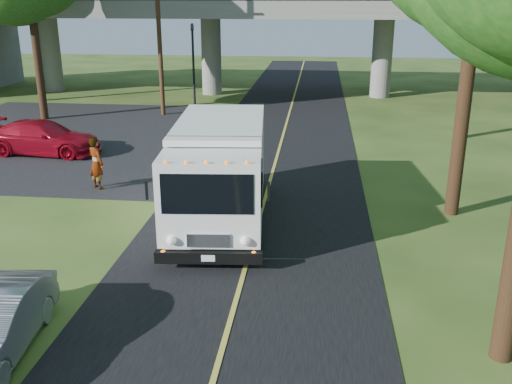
# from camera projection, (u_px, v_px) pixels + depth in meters

# --- Properties ---
(ground) EXTENTS (120.00, 120.00, 0.00)m
(ground) POSITION_uv_depth(u_px,v_px,m) (217.00, 369.00, 10.88)
(ground) COLOR #2B4418
(ground) RESTS_ON ground
(road) EXTENTS (7.00, 90.00, 0.02)m
(road) POSITION_uv_depth(u_px,v_px,m) (266.00, 196.00, 20.27)
(road) COLOR black
(road) RESTS_ON ground
(parking_lot) EXTENTS (16.00, 18.00, 0.01)m
(parking_lot) POSITION_uv_depth(u_px,v_px,m) (65.00, 136.00, 28.94)
(parking_lot) COLOR black
(parking_lot) RESTS_ON ground
(lane_line) EXTENTS (0.12, 90.00, 0.01)m
(lane_line) POSITION_uv_depth(u_px,v_px,m) (266.00, 195.00, 20.27)
(lane_line) COLOR gold
(lane_line) RESTS_ON road
(overpass) EXTENTS (54.00, 10.00, 7.30)m
(overpass) POSITION_uv_depth(u_px,v_px,m) (296.00, 30.00, 39.47)
(overpass) COLOR slate
(overpass) RESTS_ON ground
(traffic_signal) EXTENTS (0.18, 0.22, 5.20)m
(traffic_signal) POSITION_uv_depth(u_px,v_px,m) (193.00, 57.00, 34.90)
(traffic_signal) COLOR black
(traffic_signal) RESTS_ON ground
(utility_pole) EXTENTS (1.60, 0.26, 9.00)m
(utility_pole) POSITION_uv_depth(u_px,v_px,m) (159.00, 36.00, 32.72)
(utility_pole) COLOR #472D19
(utility_pole) RESTS_ON ground
(step_van) EXTENTS (3.33, 7.57, 3.09)m
(step_van) POSITION_uv_depth(u_px,v_px,m) (219.00, 170.00, 17.54)
(step_van) COLOR white
(step_van) RESTS_ON ground
(red_sedan) EXTENTS (5.26, 2.40, 1.49)m
(red_sedan) POSITION_uv_depth(u_px,v_px,m) (43.00, 138.00, 25.52)
(red_sedan) COLOR maroon
(red_sedan) RESTS_ON ground
(pedestrian) EXTENTS (0.85, 0.79, 1.94)m
(pedestrian) POSITION_uv_depth(u_px,v_px,m) (96.00, 163.00, 20.77)
(pedestrian) COLOR gray
(pedestrian) RESTS_ON ground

